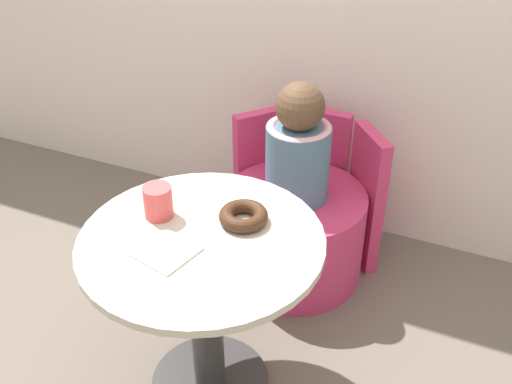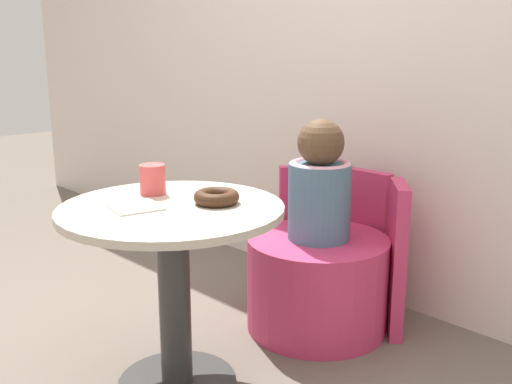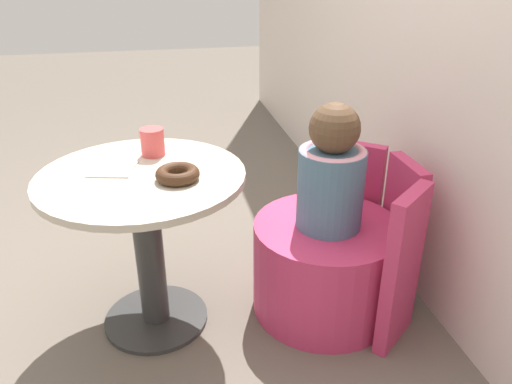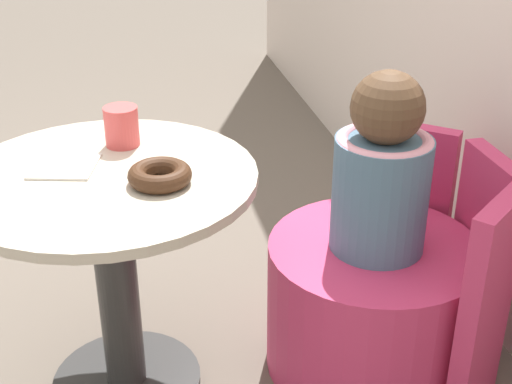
{
  "view_description": "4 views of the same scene",
  "coord_description": "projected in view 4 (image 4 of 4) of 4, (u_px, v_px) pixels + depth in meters",
  "views": [
    {
      "loc": [
        0.76,
        -1.16,
        1.69
      ],
      "look_at": [
        0.1,
        0.34,
        0.6
      ],
      "focal_mm": 42.0,
      "sensor_mm": 36.0,
      "label": 1
    },
    {
      "loc": [
        1.56,
        -1.07,
        1.13
      ],
      "look_at": [
        0.07,
        0.39,
        0.61
      ],
      "focal_mm": 42.0,
      "sensor_mm": 36.0,
      "label": 2
    },
    {
      "loc": [
        1.68,
        0.07,
        1.31
      ],
      "look_at": [
        0.17,
        0.4,
        0.57
      ],
      "focal_mm": 35.0,
      "sensor_mm": 36.0,
      "label": 3
    },
    {
      "loc": [
        1.62,
        0.04,
        1.34
      ],
      "look_at": [
        0.09,
        0.37,
        0.55
      ],
      "focal_mm": 50.0,
      "sensor_mm": 36.0,
      "label": 4
    }
  ],
  "objects": [
    {
      "name": "donut",
      "position": [
        160.0,
        175.0,
        1.61
      ],
      "size": [
        0.15,
        0.15,
        0.04
      ],
      "color": "#3D2314",
      "rests_on": "round_table"
    },
    {
      "name": "tub_chair",
      "position": [
        370.0,
        305.0,
        1.94
      ],
      "size": [
        0.56,
        0.56,
        0.38
      ],
      "color": "#C63360",
      "rests_on": "ground_plane"
    },
    {
      "name": "child_figure",
      "position": [
        382.0,
        171.0,
        1.76
      ],
      "size": [
        0.24,
        0.24,
        0.47
      ],
      "color": "slate",
      "rests_on": "tub_chair"
    },
    {
      "name": "cup",
      "position": [
        122.0,
        126.0,
        1.8
      ],
      "size": [
        0.09,
        0.09,
        0.1
      ],
      "color": "#DB4C4C",
      "rests_on": "round_table"
    },
    {
      "name": "paper_napkin",
      "position": [
        65.0,
        166.0,
        1.7
      ],
      "size": [
        0.18,
        0.18,
        0.01
      ],
      "color": "silver",
      "rests_on": "round_table"
    },
    {
      "name": "booth_backrest",
      "position": [
        455.0,
        261.0,
        1.94
      ],
      "size": [
        0.66,
        0.24,
        0.61
      ],
      "color": "#C63360",
      "rests_on": "ground_plane"
    },
    {
      "name": "ground_plane",
      "position": [
        122.0,
        365.0,
        2.01
      ],
      "size": [
        12.0,
        12.0,
        0.0
      ],
      "primitive_type": "plane",
      "color": "#665B51"
    },
    {
      "name": "round_table",
      "position": [
        113.0,
        240.0,
        1.75
      ],
      "size": [
        0.72,
        0.72,
        0.63
      ],
      "color": "#333333",
      "rests_on": "ground_plane"
    }
  ]
}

